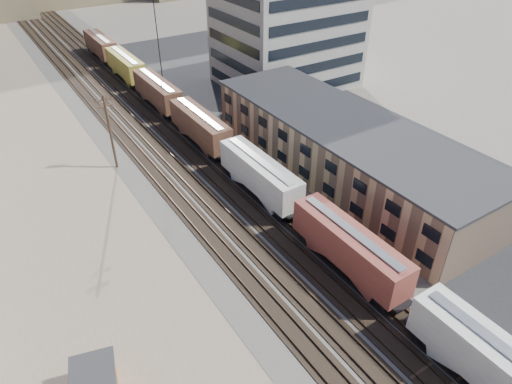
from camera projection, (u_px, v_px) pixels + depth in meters
ground at (412, 378)px, 34.23m from camera, size 300.00×300.00×0.00m
ballast_bed at (155, 128)px, 68.98m from camera, size 18.00×200.00×0.06m
dirt_yard at (27, 202)px, 53.06m from camera, size 24.00×180.00×0.03m
asphalt_lot at (331, 131)px, 68.42m from camera, size 26.00×120.00×0.04m
rail_tracks at (151, 129)px, 68.68m from camera, size 11.40×200.00×0.24m
freight_train at (227, 148)px, 58.24m from camera, size 3.00×119.74×4.46m
warehouse at (343, 148)px, 56.28m from camera, size 12.40×40.40×7.25m
office_tower at (287, 32)px, 79.77m from camera, size 22.60×18.60×18.45m
utility_pole_north at (110, 131)px, 56.64m from camera, size 2.20×0.32×10.00m
radio_mast at (159, 45)px, 73.51m from camera, size 1.20×0.16×18.00m
parked_car_blue at (266, 72)px, 87.57m from camera, size 4.95×4.99×1.34m
parked_car_far at (288, 65)px, 90.81m from camera, size 2.48×4.67×1.51m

